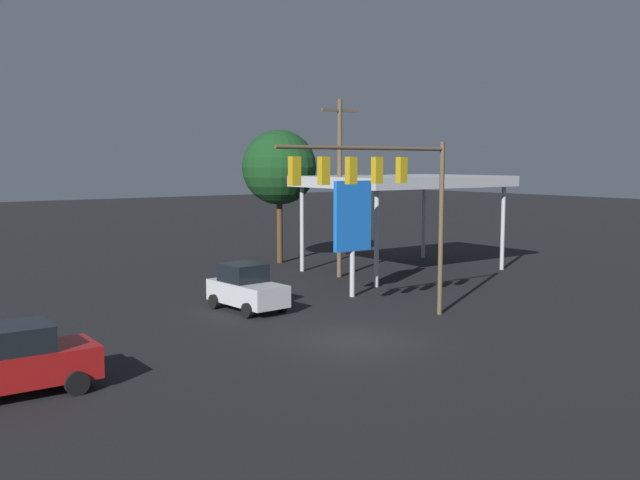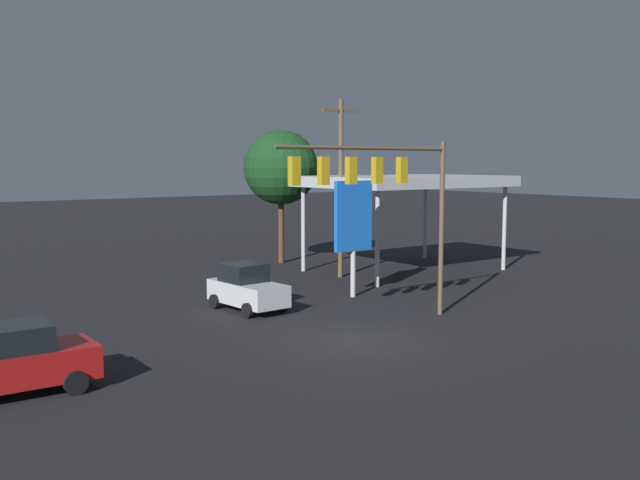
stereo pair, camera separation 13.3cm
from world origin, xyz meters
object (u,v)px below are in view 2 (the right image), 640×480
traffic_signal_assembly (378,184)px  price_sign (353,220)px  sedan_waiting (11,361)px  utility_pole (341,184)px  street_tree (281,168)px  hatchback_crossing (247,288)px

traffic_signal_assembly → price_sign: size_ratio=1.50×
sedan_waiting → utility_pole: bearing=-150.2°
street_tree → utility_pole: bearing=86.3°
sedan_waiting → traffic_signal_assembly: bearing=-176.6°
traffic_signal_assembly → utility_pole: (-6.01, -9.99, -0.37)m
traffic_signal_assembly → price_sign: 6.20m
traffic_signal_assembly → hatchback_crossing: (2.57, -5.43, -4.50)m
utility_pole → street_tree: bearing=-93.7°
price_sign → hatchback_crossing: 6.14m
traffic_signal_assembly → utility_pole: size_ratio=0.85×
hatchback_crossing → sedan_waiting: size_ratio=0.88×
traffic_signal_assembly → street_tree: bearing=-111.2°
sedan_waiting → street_tree: bearing=-137.9°
utility_pole → sedan_waiting: bearing=28.4°
utility_pole → price_sign: size_ratio=1.78×
utility_pole → price_sign: 5.93m
sedan_waiting → street_tree: 26.53m
price_sign → hatchback_crossing: (5.53, -0.31, -2.66)m
price_sign → utility_pole: bearing=-122.1°
price_sign → street_tree: size_ratio=0.66×
traffic_signal_assembly → price_sign: (-2.96, -5.12, -1.84)m
utility_pole → sedan_waiting: size_ratio=2.16×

